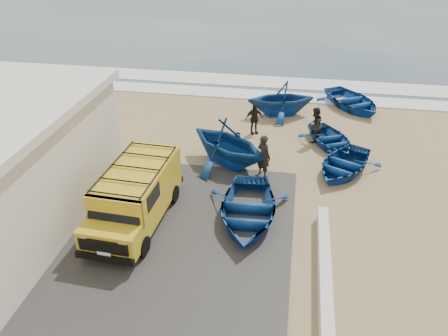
{
  "coord_description": "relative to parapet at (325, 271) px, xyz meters",
  "views": [
    {
      "loc": [
        3.66,
        -13.14,
        9.65
      ],
      "look_at": [
        1.22,
        1.01,
        1.2
      ],
      "focal_mm": 35.0,
      "sensor_mm": 36.0,
      "label": 1
    }
  ],
  "objects": [
    {
      "name": "ground",
      "position": [
        -5.0,
        3.0,
        -0.28
      ],
      "size": [
        160.0,
        160.0,
        0.0
      ],
      "primitive_type": "plane",
      "color": "tan"
    },
    {
      "name": "slab",
      "position": [
        -7.0,
        1.0,
        -0.25
      ],
      "size": [
        12.0,
        10.0,
        0.05
      ],
      "primitive_type": "cube",
      "color": "#3D3A38",
      "rests_on": "ground"
    },
    {
      "name": "surf_line",
      "position": [
        -5.0,
        15.0,
        -0.25
      ],
      "size": [
        180.0,
        1.6,
        0.06
      ],
      "primitive_type": "cube",
      "color": "white",
      "rests_on": "ground"
    },
    {
      "name": "surf_wash",
      "position": [
        -5.0,
        17.5,
        -0.26
      ],
      "size": [
        180.0,
        2.2,
        0.04
      ],
      "primitive_type": "cube",
      "color": "white",
      "rests_on": "ground"
    },
    {
      "name": "parapet",
      "position": [
        0.0,
        0.0,
        0.0
      ],
      "size": [
        0.35,
        6.0,
        0.55
      ],
      "primitive_type": "cube",
      "color": "silver",
      "rests_on": "ground"
    },
    {
      "name": "van",
      "position": [
        -6.54,
        1.83,
        0.86
      ],
      "size": [
        2.19,
        5.01,
        2.11
      ],
      "rotation": [
        0.0,
        0.0,
        -0.05
      ],
      "color": "gold",
      "rests_on": "ground"
    },
    {
      "name": "boat_near_left",
      "position": [
        -2.68,
        2.54,
        0.17
      ],
      "size": [
        3.3,
        4.46,
        0.89
      ],
      "primitive_type": "imported",
      "rotation": [
        0.0,
        0.0,
        0.06
      ],
      "color": "#12448F",
      "rests_on": "ground"
    },
    {
      "name": "boat_near_right",
      "position": [
        0.94,
        6.58,
        0.1
      ],
      "size": [
        3.93,
        4.4,
        0.75
      ],
      "primitive_type": "imported",
      "rotation": [
        0.0,
        0.0,
        -0.46
      ],
      "color": "#12448F",
      "rests_on": "ground"
    },
    {
      "name": "boat_mid_left",
      "position": [
        -4.04,
        6.4,
        0.78
      ],
      "size": [
        5.27,
        5.13,
        2.12
      ],
      "primitive_type": "imported",
      "rotation": [
        0.0,
        0.0,
        0.97
      ],
      "color": "#12448F",
      "rests_on": "ground"
    },
    {
      "name": "boat_mid_right",
      "position": [
        0.5,
        8.96,
        0.07
      ],
      "size": [
        3.54,
        4.0,
        0.68
      ],
      "primitive_type": "imported",
      "rotation": [
        0.0,
        0.0,
        0.44
      ],
      "color": "#12448F",
      "rests_on": "ground"
    },
    {
      "name": "boat_far_left",
      "position": [
        -2.07,
        12.26,
        0.68
      ],
      "size": [
        4.35,
        4.01,
        1.9
      ],
      "primitive_type": "imported",
      "rotation": [
        0.0,
        0.0,
        -1.28
      ],
      "color": "#12448F",
      "rests_on": "ground"
    },
    {
      "name": "boat_far_right",
      "position": [
        1.87,
        13.94,
        0.15
      ],
      "size": [
        4.68,
        5.08,
        0.86
      ],
      "primitive_type": "imported",
      "rotation": [
        0.0,
        0.0,
        0.55
      ],
      "color": "#12448F",
      "rests_on": "ground"
    },
    {
      "name": "fisherman_front",
      "position": [
        -2.4,
        5.69,
        0.67
      ],
      "size": [
        0.82,
        0.79,
        1.89
      ],
      "primitive_type": "imported",
      "rotation": [
        0.0,
        0.0,
        2.43
      ],
      "color": "black",
      "rests_on": "ground"
    },
    {
      "name": "fisherman_middle",
      "position": [
        -0.3,
        9.29,
        0.6
      ],
      "size": [
        0.92,
        1.03,
        1.75
      ],
      "primitive_type": "imported",
      "rotation": [
        0.0,
        0.0,
        -1.94
      ],
      "color": "black",
      "rests_on": "ground"
    },
    {
      "name": "fisherman_back",
      "position": [
        -3.24,
        9.7,
        0.53
      ],
      "size": [
        1.01,
        0.78,
        1.6
      ],
      "primitive_type": "imported",
      "rotation": [
        0.0,
        0.0,
        0.49
      ],
      "color": "black",
      "rests_on": "ground"
    }
  ]
}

